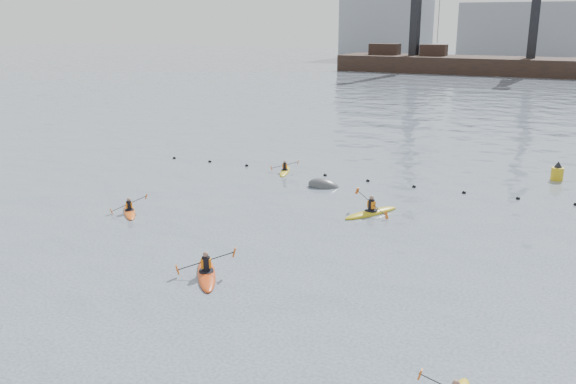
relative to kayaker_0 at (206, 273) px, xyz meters
name	(u,v)px	position (x,y,z in m)	size (l,w,h in m)	color
ground	(192,359)	(3.09, -5.50, -0.11)	(400.00, 400.00, 0.00)	#3B4756
float_line	(391,183)	(2.59, 17.03, -0.08)	(33.24, 0.73, 0.24)	black
barge_pier	(528,65)	(2.86, 104.49, 1.79)	(72.00, 19.30, 29.50)	black
skyline	(558,23)	(5.32, 144.77, 9.14)	(141.00, 28.00, 22.00)	gray
kayaker_0	(206,273)	(0.00, 0.00, 0.00)	(2.63, 3.31, 1.23)	#C03D12
kayaker_2	(129,211)	(-8.22, 5.18, -0.02)	(2.41, 2.51, 1.09)	#DE5814
kayaker_3	(371,212)	(3.40, 10.54, 0.00)	(2.37, 3.47, 1.33)	gold
kayaker_5	(285,171)	(-4.75, 16.84, -0.02)	(1.86, 2.86, 0.98)	yellow
mooring_buoy	(324,187)	(-0.93, 14.51, -0.11)	(1.98, 1.17, 0.99)	#383A3D
nav_buoy	(557,174)	(11.84, 22.52, 0.31)	(0.77, 0.77, 1.39)	gold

